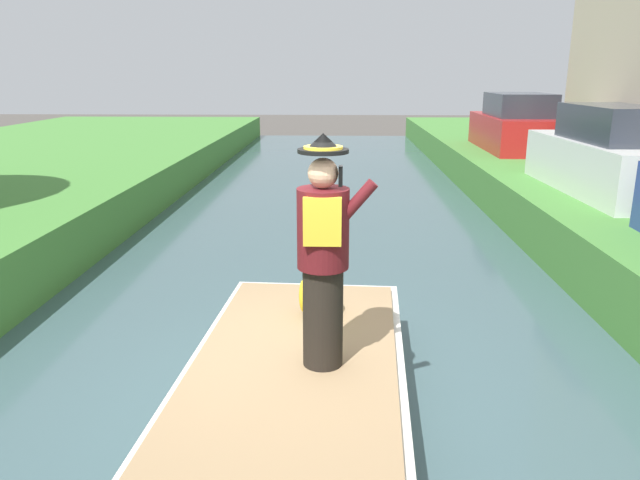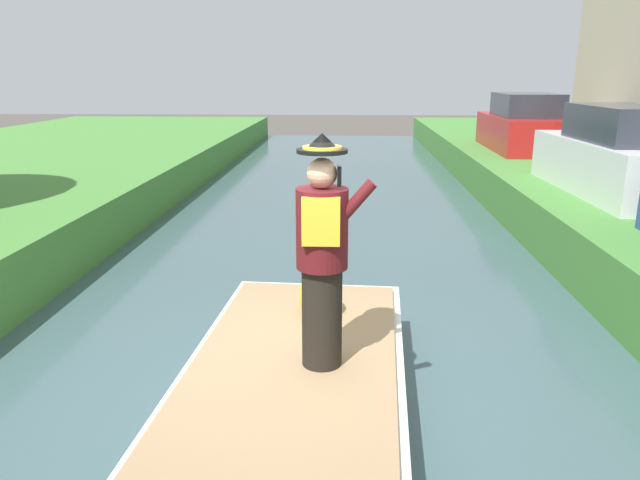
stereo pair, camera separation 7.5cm
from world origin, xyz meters
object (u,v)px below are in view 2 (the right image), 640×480
boat (293,401)px  parked_car_red (523,126)px  parrot_plush (318,292)px  person_pirate (322,254)px  parked_car_white (622,157)px

boat → parked_car_red: size_ratio=1.07×
parked_car_red → parrot_plush: bearing=-113.8°
person_pirate → parrot_plush: size_ratio=3.25×
boat → parked_car_white: 8.11m
person_pirate → parked_car_white: (4.87, 6.11, -0.04)m
parked_car_white → parked_car_red: 6.11m
parked_car_white → parked_car_red: (0.00, 6.11, 0.00)m
parrot_plush → parked_car_red: parked_car_red is taller
boat → person_pirate: person_pirate is taller
parked_car_white → parrot_plush: bearing=-134.1°
person_pirate → parked_car_white: size_ratio=0.46×
boat → parrot_plush: 1.20m
person_pirate → parrot_plush: bearing=90.7°
parrot_plush → parked_car_red: (4.96, 11.23, 0.64)m
boat → parrot_plush: bearing=81.6°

